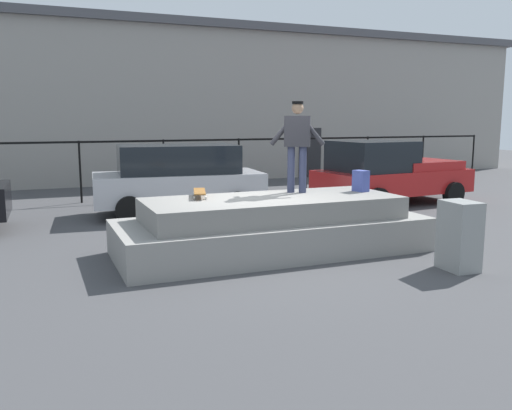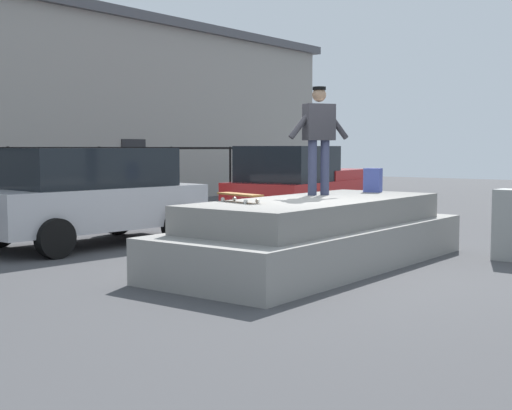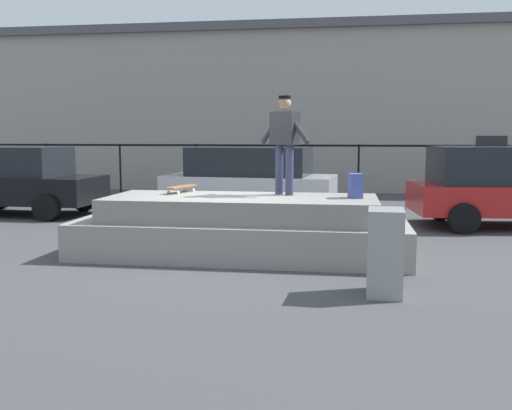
% 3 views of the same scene
% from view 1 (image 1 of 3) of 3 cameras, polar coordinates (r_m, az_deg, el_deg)
% --- Properties ---
extents(ground_plane, '(60.00, 60.00, 0.00)m').
position_cam_1_polar(ground_plane, '(9.68, 0.10, -5.06)').
color(ground_plane, '#424244').
extents(concrete_ledge, '(5.52, 2.19, 0.99)m').
position_cam_1_polar(concrete_ledge, '(9.65, 1.76, -2.36)').
color(concrete_ledge, gray).
rests_on(concrete_ledge, ground_plane).
extents(skateboarder, '(0.94, 0.61, 1.70)m').
position_cam_1_polar(skateboarder, '(10.13, 4.39, 6.91)').
color(skateboarder, '#2D334C').
rests_on(skateboarder, concrete_ledge).
extents(skateboard, '(0.41, 0.85, 0.12)m').
position_cam_1_polar(skateboard, '(9.61, -5.99, 1.41)').
color(skateboard, brown).
rests_on(skateboard, concrete_ledge).
extents(backpack, '(0.25, 0.32, 0.40)m').
position_cam_1_polar(backpack, '(10.53, 11.03, 2.52)').
color(backpack, '#3F4C99').
rests_on(backpack, concrete_ledge).
extents(car_silver_hatchback_mid, '(4.26, 2.37, 1.73)m').
position_cam_1_polar(car_silver_hatchback_mid, '(13.55, -8.21, 2.86)').
color(car_silver_hatchback_mid, '#B7B7BC').
rests_on(car_silver_hatchback_mid, ground_plane).
extents(car_red_pickup_far, '(4.51, 2.47, 1.77)m').
position_cam_1_polar(car_red_pickup_far, '(15.51, 13.87, 3.36)').
color(car_red_pickup_far, '#B21E1E').
rests_on(car_red_pickup_far, ground_plane).
extents(utility_box, '(0.47, 0.62, 1.10)m').
position_cam_1_polar(utility_box, '(9.07, 20.72, -3.07)').
color(utility_box, gray).
rests_on(utility_box, ground_plane).
extents(fence_row, '(24.06, 0.06, 1.76)m').
position_cam_1_polar(fence_row, '(16.38, -9.74, 5.10)').
color(fence_row, black).
rests_on(fence_row, ground_plane).
extents(warehouse_building, '(35.12, 8.12, 6.00)m').
position_cam_1_polar(warehouse_building, '(23.75, -13.96, 10.39)').
color(warehouse_building, gray).
rests_on(warehouse_building, ground_plane).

